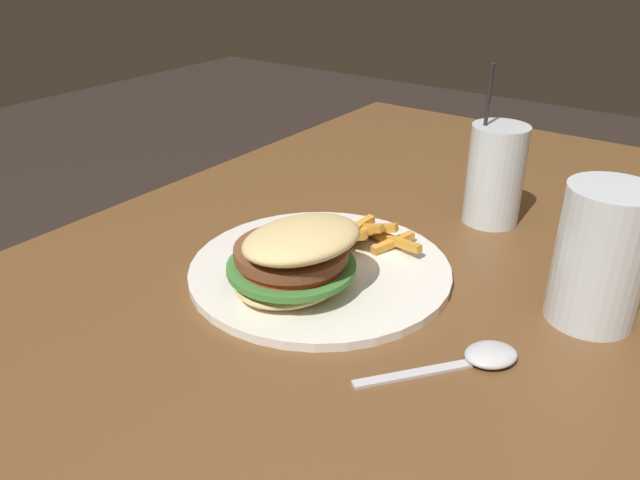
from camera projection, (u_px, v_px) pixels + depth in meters
dining_table at (390, 454)px, 0.60m from camera, size 1.62×1.02×0.75m
meal_plate_near at (309, 262)px, 0.68m from camera, size 0.30×0.30×0.09m
beer_glass at (600, 258)px, 0.60m from camera, size 0.09×0.09×0.14m
juice_glass at (494, 180)px, 0.82m from camera, size 0.07×0.07×0.21m
spoon at (482, 357)px, 0.57m from camera, size 0.14×0.12×0.01m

